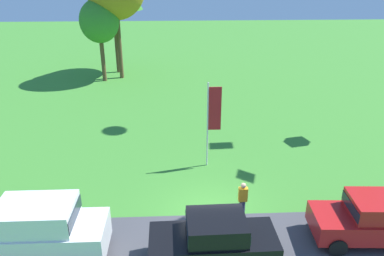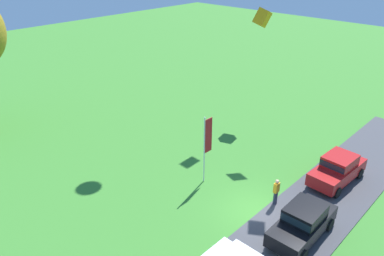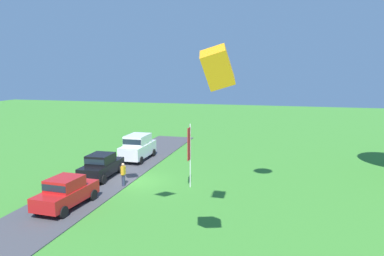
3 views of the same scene
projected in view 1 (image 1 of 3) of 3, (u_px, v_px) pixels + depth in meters
ground_plane at (209, 215)px, 15.82m from camera, size 120.00×120.00×0.00m
pavement_strip at (215, 252)px, 13.72m from camera, size 36.00×4.40×0.06m
car_suv_far_end at (39, 230)px, 12.92m from camera, size 4.60×2.05×2.28m
car_sedan_near_entrance at (214, 239)px, 12.86m from camera, size 4.43×2.02×1.84m
car_sedan_mid_row at (373, 218)px, 13.94m from camera, size 4.50×2.16×1.84m
person_beside_suv at (243, 201)px, 15.24m from camera, size 0.36×0.24×1.71m
tree_far_left at (99, 21)px, 32.04m from camera, size 3.38×3.38×7.14m
flag_banner at (212, 114)px, 18.62m from camera, size 0.71×0.08×4.51m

